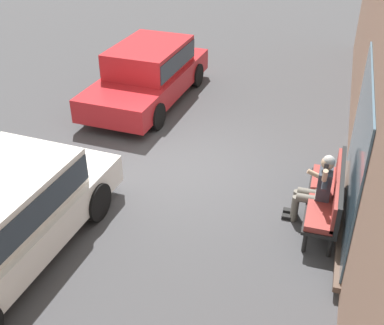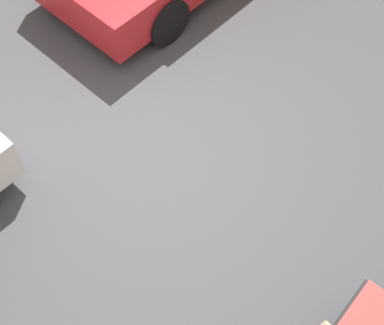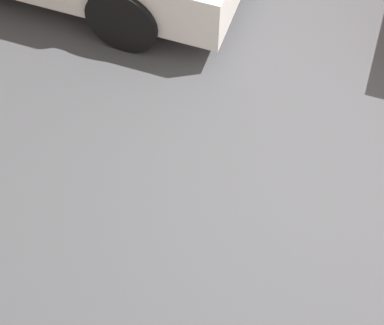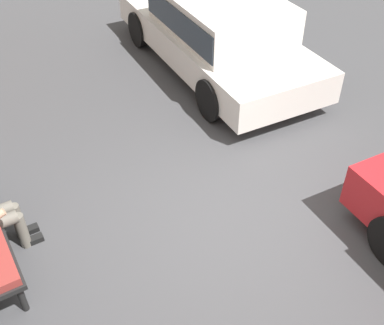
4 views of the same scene
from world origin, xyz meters
The scene contains 5 objects.
ground_plane centered at (0.00, 0.00, 0.00)m, with size 60.00×60.00×0.00m, color #424244.
building_facade centered at (0.01, 3.40, 2.28)m, with size 18.00×0.51×4.57m.
bench centered at (0.97, 2.90, 0.56)m, with size 1.97×0.55×0.99m.
person_on_phone centered at (1.02, 2.67, 0.69)m, with size 0.73×0.74×1.33m.
parked_car_near centered at (-2.93, -1.90, 0.79)m, with size 4.53×2.08×1.46m.
Camera 1 is at (7.97, 2.60, 5.28)m, focal length 45.00 mm.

